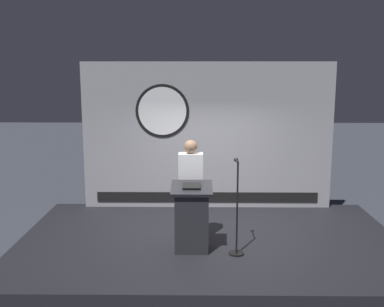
# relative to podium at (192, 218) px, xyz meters

# --- Properties ---
(ground_plane) EXTENTS (40.00, 40.00, 0.00)m
(ground_plane) POSITION_rel_podium_xyz_m (0.29, 0.52, -0.83)
(ground_plane) COLOR #383D47
(stage_platform) EXTENTS (6.40, 4.00, 0.30)m
(stage_platform) POSITION_rel_podium_xyz_m (0.29, 0.52, -0.68)
(stage_platform) COLOR black
(stage_platform) RESTS_ON ground
(banner_display) EXTENTS (5.07, 0.12, 2.98)m
(banner_display) POSITION_rel_podium_xyz_m (0.27, 2.36, 0.95)
(banner_display) COLOR #9E9EA3
(banner_display) RESTS_ON stage_platform
(podium) EXTENTS (0.64, 0.50, 1.09)m
(podium) POSITION_rel_podium_xyz_m (0.00, 0.00, 0.00)
(podium) COLOR #26262B
(podium) RESTS_ON stage_platform
(speaker_person) EXTENTS (0.40, 0.26, 1.69)m
(speaker_person) POSITION_rel_podium_xyz_m (-0.02, 0.48, 0.33)
(speaker_person) COLOR black
(speaker_person) RESTS_ON stage_platform
(microphone_stand) EXTENTS (0.24, 0.53, 1.47)m
(microphone_stand) POSITION_rel_podium_xyz_m (0.69, -0.10, -0.01)
(microphone_stand) COLOR black
(microphone_stand) RESTS_ON stage_platform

